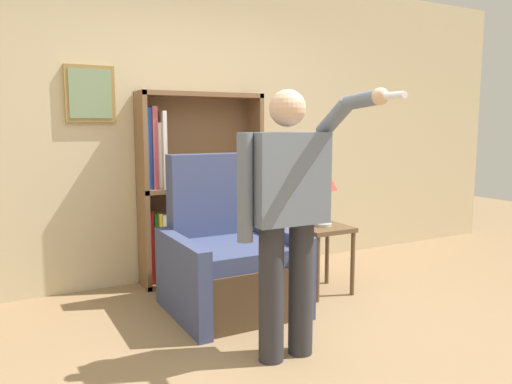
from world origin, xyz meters
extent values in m
plane|color=#937551|center=(0.00, 0.00, 0.00)|extent=(14.00, 14.00, 0.00)
cube|color=beige|center=(0.00, 2.03, 1.40)|extent=(8.00, 0.06, 2.80)
cube|color=olive|center=(-0.76, 1.98, 1.65)|extent=(0.39, 0.04, 0.46)
cube|color=gray|center=(-0.76, 1.96, 1.65)|extent=(0.33, 0.01, 0.40)
cube|color=brown|center=(-0.38, 1.85, 0.84)|extent=(0.04, 0.28, 1.68)
cube|color=brown|center=(0.70, 1.85, 0.84)|extent=(0.04, 0.28, 1.68)
cube|color=brown|center=(0.16, 1.98, 0.84)|extent=(1.12, 0.01, 1.68)
cube|color=brown|center=(0.16, 1.85, 0.02)|extent=(1.12, 0.28, 0.04)
cube|color=brown|center=(0.16, 1.85, 0.84)|extent=(1.12, 0.28, 0.04)
cube|color=brown|center=(0.16, 1.85, 1.66)|extent=(1.12, 0.28, 0.04)
cube|color=red|center=(-0.33, 1.85, 0.35)|extent=(0.04, 0.16, 0.63)
cube|color=#238438|center=(-0.30, 1.85, 0.34)|extent=(0.02, 0.17, 0.61)
cube|color=gold|center=(-0.26, 1.85, 0.34)|extent=(0.02, 0.22, 0.61)
cube|color=white|center=(-0.22, 1.85, 0.34)|extent=(0.04, 0.19, 0.60)
cube|color=#1E47B2|center=(-0.17, 1.85, 0.32)|extent=(0.04, 0.18, 0.56)
cube|color=#1E47B2|center=(-0.33, 1.85, 1.20)|extent=(0.04, 0.16, 0.68)
cube|color=#BC4C56|center=(-0.28, 1.85, 1.21)|extent=(0.04, 0.18, 0.69)
cube|color=white|center=(-0.24, 1.85, 1.14)|extent=(0.03, 0.16, 0.56)
cube|color=white|center=(-0.21, 1.85, 1.19)|extent=(0.03, 0.24, 0.65)
cube|color=#4C3823|center=(0.04, 1.00, 0.20)|extent=(0.70, 0.83, 0.40)
cube|color=#3D4770|center=(0.04, 0.96, 0.46)|extent=(0.66, 0.71, 0.12)
cube|color=#3D4770|center=(0.04, 1.38, 0.69)|extent=(0.70, 0.16, 0.97)
cube|color=#3D4770|center=(-0.36, 1.00, 0.30)|extent=(0.10, 0.91, 0.60)
cube|color=#3D4770|center=(0.44, 1.00, 0.30)|extent=(0.10, 0.91, 0.60)
cylinder|color=#2D2D33|center=(-0.10, 0.16, 0.41)|extent=(0.15, 0.15, 0.83)
cylinder|color=#2D2D33|center=(0.11, 0.16, 0.41)|extent=(0.15, 0.15, 0.83)
cube|color=slate|center=(0.00, 0.16, 1.09)|extent=(0.46, 0.24, 0.53)
sphere|color=#DBAD89|center=(0.00, 0.16, 1.49)|extent=(0.21, 0.21, 0.21)
cylinder|color=slate|center=(-0.27, 0.16, 1.05)|extent=(0.09, 0.09, 0.61)
cylinder|color=slate|center=(0.25, 0.04, 1.43)|extent=(0.09, 0.28, 0.23)
cylinder|color=slate|center=(0.25, -0.20, 1.53)|extent=(0.08, 0.27, 0.10)
sphere|color=#DBAD89|center=(0.25, -0.33, 1.54)|extent=(0.09, 0.09, 0.09)
cylinder|color=white|center=(0.25, -0.43, 1.54)|extent=(0.04, 0.15, 0.04)
cube|color=brown|center=(0.90, 1.02, 0.55)|extent=(0.41, 0.41, 0.04)
cylinder|color=brown|center=(0.72, 0.85, 0.26)|extent=(0.04, 0.04, 0.53)
cylinder|color=brown|center=(1.07, 0.85, 0.26)|extent=(0.04, 0.04, 0.53)
cylinder|color=brown|center=(0.72, 1.20, 0.26)|extent=(0.04, 0.04, 0.53)
cylinder|color=brown|center=(1.07, 1.20, 0.26)|extent=(0.04, 0.04, 0.53)
cylinder|color=#B7B2A8|center=(0.90, 1.02, 0.58)|extent=(0.14, 0.14, 0.02)
cylinder|color=#B7B2A8|center=(0.90, 1.02, 0.73)|extent=(0.03, 0.03, 0.28)
cone|color=#B2382D|center=(0.90, 1.02, 0.97)|extent=(0.22, 0.22, 0.20)
camera|label=1|loc=(-1.52, -2.29, 1.39)|focal=35.00mm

